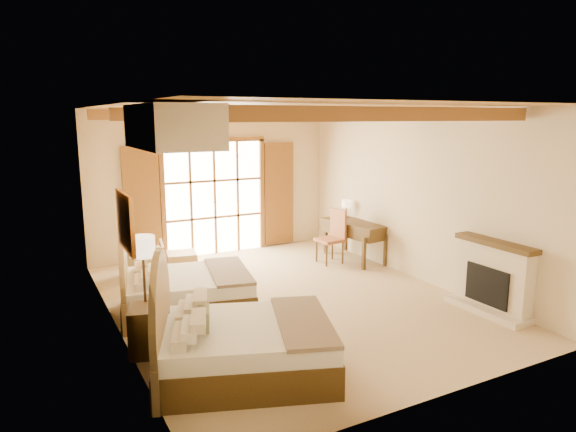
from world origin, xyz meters
TOP-DOWN VIEW (x-y plane):
  - floor at (0.00, 0.00)m, footprint 7.00×7.00m
  - wall_back at (0.00, 3.50)m, footprint 5.50×0.00m
  - wall_left at (-2.75, 0.00)m, footprint 0.00×7.00m
  - wall_right at (2.75, 0.00)m, footprint 0.00×7.00m
  - ceiling at (0.00, 0.00)m, footprint 7.00×7.00m
  - ceiling_beams at (0.00, 0.00)m, footprint 5.39×4.60m
  - french_doors at (0.00, 3.44)m, footprint 3.95×0.08m
  - fireplace at (2.60, -2.00)m, footprint 0.46×1.40m
  - painting at (-2.70, -0.75)m, footprint 0.06×0.95m
  - canopy_valance at (-2.40, -2.00)m, footprint 0.70×1.40m
  - bed_near at (-1.78, -2.01)m, footprint 2.56×2.17m
  - bed_far at (-1.79, 0.29)m, footprint 2.26×1.86m
  - nightstand at (-2.50, -0.91)m, footprint 0.65×0.65m
  - floor_lamp at (-2.50, -0.70)m, footprint 0.32×0.32m
  - armchair at (-1.86, 2.34)m, footprint 0.87×0.89m
  - ottoman at (-1.12, 2.36)m, footprint 0.65×0.65m
  - desk at (2.46, 1.52)m, footprint 0.89×1.63m
  - desk_chair at (1.87, 1.55)m, footprint 0.54×0.54m
  - desk_lamp at (2.55, 2.00)m, footprint 0.20×0.20m

SIDE VIEW (x-z plane):
  - floor at x=0.00m, z-range 0.00..0.00m
  - ottoman at x=-1.12m, z-range 0.00..0.41m
  - nightstand at x=-2.50m, z-range 0.00..0.63m
  - armchair at x=-1.86m, z-range 0.00..0.70m
  - desk_chair at x=1.87m, z-range -0.21..0.92m
  - bed_far at x=-1.79m, z-range -0.26..1.05m
  - bed_near at x=-1.78m, z-range -0.27..1.09m
  - desk at x=2.46m, z-range 0.03..0.86m
  - fireplace at x=2.60m, z-range -0.07..1.09m
  - desk_lamp at x=2.55m, z-range 0.94..1.33m
  - french_doors at x=0.00m, z-range -0.05..2.55m
  - floor_lamp at x=-2.50m, z-range 0.53..2.06m
  - wall_back at x=0.00m, z-range -1.15..4.35m
  - wall_left at x=-2.75m, z-range -1.90..5.10m
  - wall_right at x=2.75m, z-range -1.90..5.10m
  - painting at x=-2.70m, z-range 1.38..2.12m
  - canopy_valance at x=-2.40m, z-range 2.73..3.18m
  - ceiling_beams at x=0.00m, z-range 2.99..3.17m
  - ceiling at x=0.00m, z-range 3.20..3.20m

